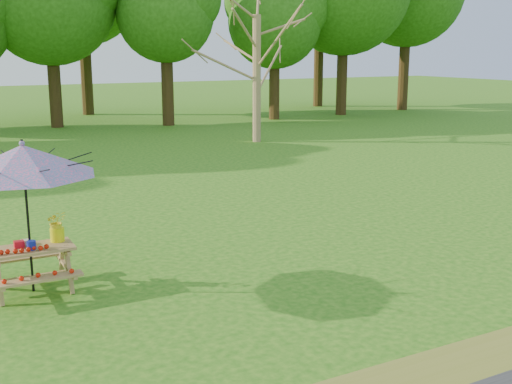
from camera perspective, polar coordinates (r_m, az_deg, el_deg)
name	(u,v)px	position (r m, az deg, el deg)	size (l,w,h in m)	color
ground	(91,339)	(8.32, -14.49, -12.57)	(120.00, 120.00, 0.00)	#1F6012
picnic_table	(32,270)	(9.98, -19.29, -6.57)	(1.20, 1.32, 0.67)	#9C7D46
patio_umbrella	(23,161)	(9.60, -19.99, 2.64)	(2.37, 2.37, 2.25)	black
produce_bins	(26,244)	(9.88, -19.78, -4.39)	(0.28, 0.43, 0.13)	red
tomatoes_row	(21,250)	(9.68, -20.15, -4.87)	(0.77, 0.13, 0.07)	red
flower_bucket	(57,225)	(10.01, -17.30, -2.86)	(0.30, 0.27, 0.46)	#EAE90C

